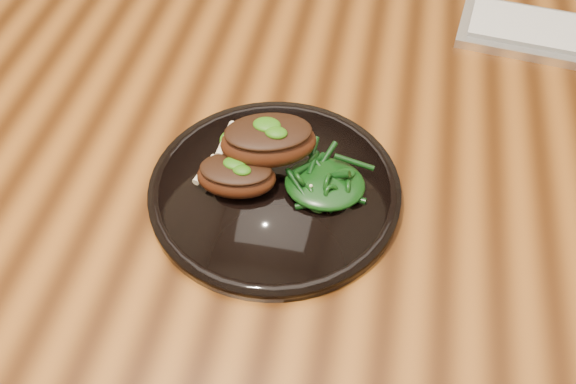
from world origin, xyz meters
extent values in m
plane|color=brown|center=(0.00, 0.00, 0.00)|extent=(4.00, 4.00, 0.00)
cube|color=#361906|center=(0.00, 0.00, 0.73)|extent=(1.60, 0.80, 0.04)
cylinder|color=black|center=(0.03, -0.12, 0.76)|extent=(0.29, 0.29, 0.02)
torus|color=black|center=(0.03, -0.12, 0.76)|extent=(0.29, 0.29, 0.01)
cylinder|color=black|center=(0.03, -0.12, 0.76)|extent=(0.19, 0.19, 0.00)
ellipsoid|color=#401B0C|center=(-0.01, -0.13, 0.78)|extent=(0.09, 0.06, 0.03)
ellipsoid|color=black|center=(-0.01, -0.13, 0.80)|extent=(0.08, 0.06, 0.01)
cylinder|color=beige|center=(-0.05, -0.12, 0.78)|extent=(0.02, 0.04, 0.01)
ellipsoid|color=#174807|center=(-0.01, -0.13, 0.80)|extent=(0.03, 0.02, 0.01)
ellipsoid|color=#401B0C|center=(0.02, -0.09, 0.81)|extent=(0.12, 0.10, 0.04)
ellipsoid|color=black|center=(0.02, -0.09, 0.82)|extent=(0.11, 0.09, 0.01)
cylinder|color=beige|center=(-0.04, -0.09, 0.80)|extent=(0.01, 0.05, 0.01)
ellipsoid|color=#174807|center=(0.02, -0.09, 0.83)|extent=(0.03, 0.02, 0.01)
ellipsoid|color=#174807|center=(-0.01, -0.06, 0.77)|extent=(0.09, 0.06, 0.01)
ellipsoid|color=black|center=(0.08, -0.11, 0.78)|extent=(0.09, 0.08, 0.02)
camera|label=1|loc=(0.13, -0.59, 1.32)|focal=40.00mm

